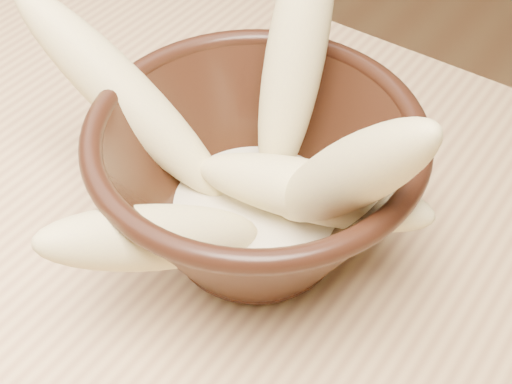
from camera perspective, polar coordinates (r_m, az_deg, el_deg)
bowl at (r=0.49m, az=0.00°, el=0.85°), size 0.23×0.23×0.12m
milk_puddle at (r=0.51m, az=0.00°, el=-1.53°), size 0.13×0.13×0.02m
banana_upright at (r=0.50m, az=3.19°, el=10.98°), size 0.07×0.14×0.19m
banana_left at (r=0.51m, az=-10.65°, el=7.70°), size 0.19×0.06×0.16m
banana_right at (r=0.42m, az=7.12°, el=1.18°), size 0.15×0.09×0.18m
banana_across at (r=0.47m, az=4.33°, el=0.09°), size 0.18×0.07×0.06m
banana_front at (r=0.45m, az=-8.01°, el=-3.60°), size 0.11×0.16×0.11m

